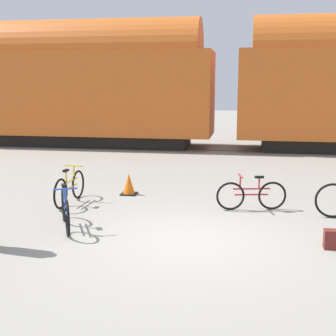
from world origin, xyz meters
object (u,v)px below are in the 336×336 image
bicycle_yellow (70,188)px  bicycle_maroon (251,195)px  freight_train (226,80)px  traffic_cone (129,185)px  bicycle_blue (65,210)px  backpack (332,239)px

bicycle_yellow → bicycle_maroon: bearing=1.9°
freight_train → traffic_cone: bearing=-102.5°
bicycle_blue → backpack: (5.03, -0.32, -0.21)m
freight_train → traffic_cone: freight_train is taller
freight_train → traffic_cone: (-2.00, -8.98, -2.70)m
bicycle_maroon → bicycle_blue: bearing=-151.2°
bicycle_maroon → bicycle_yellow: 4.28m
backpack → freight_train: bearing=101.5°
bicycle_maroon → backpack: bearing=-59.3°
freight_train → bicycle_blue: 12.50m
freight_train → bicycle_yellow: freight_train is taller
bicycle_maroon → backpack: bicycle_maroon is taller
bicycle_maroon → bicycle_yellow: bicycle_yellow is taller
backpack → bicycle_maroon: bearing=120.7°
bicycle_yellow → traffic_cone: bearing=43.9°
bicycle_maroon → bicycle_blue: 4.16m
bicycle_blue → freight_train: bearing=78.1°
bicycle_blue → traffic_cone: (0.53, 2.98, -0.12)m
freight_train → bicycle_yellow: (-3.16, -10.10, -2.57)m
freight_train → bicycle_yellow: bearing=-107.4°
bicycle_blue → backpack: bearing=-3.7°
freight_train → bicycle_yellow: 10.89m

